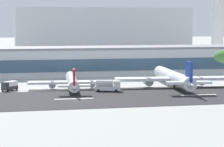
{
  "coord_description": "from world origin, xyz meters",
  "views": [
    {
      "loc": [
        -22.4,
        -149.68,
        22.99
      ],
      "look_at": [
        16.88,
        32.52,
        4.65
      ],
      "focal_mm": 81.74,
      "sensor_mm": 36.0,
      "label": 1
    }
  ],
  "objects_px": {
    "distant_hotel_block": "(102,33)",
    "airliner_red_tail_gate_0": "(72,82)",
    "service_box_truck_0": "(10,86)",
    "service_fuel_truck_1": "(108,86)",
    "control_tower": "(218,12)",
    "airliner_navy_tail_gate_1": "(174,78)",
    "terminal_building": "(98,61)"
  },
  "relations": [
    {
      "from": "airliner_red_tail_gate_0",
      "to": "airliner_navy_tail_gate_1",
      "type": "height_order",
      "value": "airliner_navy_tail_gate_1"
    },
    {
      "from": "control_tower",
      "to": "service_box_truck_0",
      "type": "bearing_deg",
      "value": -141.76
    },
    {
      "from": "distant_hotel_block",
      "to": "airliner_navy_tail_gate_1",
      "type": "relative_size",
      "value": 2.16
    },
    {
      "from": "control_tower",
      "to": "airliner_red_tail_gate_0",
      "type": "distance_m",
      "value": 135.11
    },
    {
      "from": "terminal_building",
      "to": "airliner_red_tail_gate_0",
      "type": "height_order",
      "value": "terminal_building"
    },
    {
      "from": "airliner_red_tail_gate_0",
      "to": "service_box_truck_0",
      "type": "xyz_separation_m",
      "value": [
        -21.45,
        0.92,
        -0.94
      ]
    },
    {
      "from": "terminal_building",
      "to": "service_fuel_truck_1",
      "type": "height_order",
      "value": "terminal_building"
    },
    {
      "from": "control_tower",
      "to": "airliner_red_tail_gate_0",
      "type": "relative_size",
      "value": 1.21
    },
    {
      "from": "airliner_navy_tail_gate_1",
      "to": "service_fuel_truck_1",
      "type": "xyz_separation_m",
      "value": [
        -25.68,
        -5.59,
        -1.41
      ]
    },
    {
      "from": "distant_hotel_block",
      "to": "airliner_red_tail_gate_0",
      "type": "xyz_separation_m",
      "value": [
        -40.14,
        -151.49,
        -13.74
      ]
    },
    {
      "from": "airliner_red_tail_gate_0",
      "to": "service_fuel_truck_1",
      "type": "relative_size",
      "value": 4.61
    },
    {
      "from": "terminal_building",
      "to": "distant_hotel_block",
      "type": "xyz_separation_m",
      "value": [
        21.37,
        100.92,
        10.2
      ]
    },
    {
      "from": "distant_hotel_block",
      "to": "control_tower",
      "type": "bearing_deg",
      "value": -47.15
    },
    {
      "from": "airliner_red_tail_gate_0",
      "to": "service_fuel_truck_1",
      "type": "bearing_deg",
      "value": -119.91
    },
    {
      "from": "distant_hotel_block",
      "to": "service_fuel_truck_1",
      "type": "height_order",
      "value": "distant_hotel_block"
    },
    {
      "from": "airliner_red_tail_gate_0",
      "to": "airliner_navy_tail_gate_1",
      "type": "relative_size",
      "value": 0.79
    },
    {
      "from": "airliner_red_tail_gate_0",
      "to": "service_fuel_truck_1",
      "type": "xyz_separation_m",
      "value": [
        11.07,
        -7.86,
        -0.7
      ]
    },
    {
      "from": "terminal_building",
      "to": "service_box_truck_0",
      "type": "height_order",
      "value": "terminal_building"
    },
    {
      "from": "control_tower",
      "to": "distant_hotel_block",
      "type": "relative_size",
      "value": 0.44
    },
    {
      "from": "terminal_building",
      "to": "service_box_truck_0",
      "type": "bearing_deg",
      "value": -129.01
    },
    {
      "from": "terminal_building",
      "to": "control_tower",
      "type": "height_order",
      "value": "control_tower"
    },
    {
      "from": "distant_hotel_block",
      "to": "airliner_red_tail_gate_0",
      "type": "distance_m",
      "value": 157.32
    },
    {
      "from": "airliner_red_tail_gate_0",
      "to": "control_tower",
      "type": "bearing_deg",
      "value": -40.23
    },
    {
      "from": "distant_hotel_block",
      "to": "airliner_red_tail_gate_0",
      "type": "bearing_deg",
      "value": -104.84
    },
    {
      "from": "terminal_building",
      "to": "airliner_red_tail_gate_0",
      "type": "distance_m",
      "value": 54.06
    },
    {
      "from": "airliner_navy_tail_gate_1",
      "to": "service_fuel_truck_1",
      "type": "height_order",
      "value": "airliner_navy_tail_gate_1"
    },
    {
      "from": "service_fuel_truck_1",
      "to": "terminal_building",
      "type": "bearing_deg",
      "value": 100.68
    },
    {
      "from": "terminal_building",
      "to": "service_fuel_truck_1",
      "type": "bearing_deg",
      "value": -97.51
    },
    {
      "from": "service_box_truck_0",
      "to": "service_fuel_truck_1",
      "type": "xyz_separation_m",
      "value": [
        32.52,
        -8.78,
        0.24
      ]
    },
    {
      "from": "service_box_truck_0",
      "to": "service_fuel_truck_1",
      "type": "distance_m",
      "value": 33.69
    },
    {
      "from": "service_box_truck_0",
      "to": "distant_hotel_block",
      "type": "bearing_deg",
      "value": -158.15
    },
    {
      "from": "service_box_truck_0",
      "to": "terminal_building",
      "type": "bearing_deg",
      "value": -174.91
    }
  ]
}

